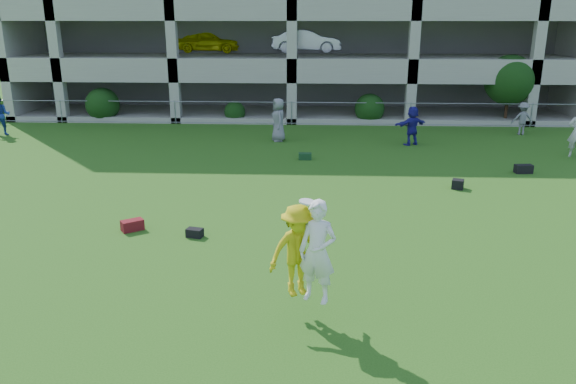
# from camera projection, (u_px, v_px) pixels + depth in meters

# --- Properties ---
(ground) EXTENTS (100.00, 100.00, 0.00)m
(ground) POSITION_uv_depth(u_px,v_px,m) (249.00, 309.00, 10.63)
(ground) COLOR #235114
(ground) RESTS_ON ground
(bystander_a) EXTENTS (1.07, 0.93, 1.89)m
(bystander_a) POSITION_uv_depth(u_px,v_px,m) (0.00, 115.00, 25.93)
(bystander_a) COLOR navy
(bystander_a) RESTS_ON ground
(bystander_c) EXTENTS (0.85, 1.06, 1.90)m
(bystander_c) POSITION_uv_depth(u_px,v_px,m) (278.00, 120.00, 24.75)
(bystander_c) COLOR gray
(bystander_c) RESTS_ON ground
(bystander_d) EXTENTS (1.60, 1.17, 1.67)m
(bystander_d) POSITION_uv_depth(u_px,v_px,m) (412.00, 126.00, 24.02)
(bystander_d) COLOR navy
(bystander_d) RESTS_ON ground
(bystander_f) EXTENTS (1.00, 0.60, 1.51)m
(bystander_f) POSITION_uv_depth(u_px,v_px,m) (522.00, 119.00, 26.17)
(bystander_f) COLOR slate
(bystander_f) RESTS_ON ground
(bag_red_a) EXTENTS (0.62, 0.57, 0.28)m
(bag_red_a) POSITION_uv_depth(u_px,v_px,m) (132.00, 225.00, 14.52)
(bag_red_a) COLOR maroon
(bag_red_a) RESTS_ON ground
(bag_black_b) EXTENTS (0.45, 0.34, 0.22)m
(bag_black_b) POSITION_uv_depth(u_px,v_px,m) (195.00, 233.00, 14.09)
(bag_black_b) COLOR black
(bag_black_b) RESTS_ON ground
(crate_d) EXTENTS (0.45, 0.45, 0.30)m
(crate_d) POSITION_uv_depth(u_px,v_px,m) (458.00, 184.00, 18.04)
(crate_d) COLOR black
(crate_d) RESTS_ON ground
(bag_black_e) EXTENTS (0.63, 0.37, 0.30)m
(bag_black_e) POSITION_uv_depth(u_px,v_px,m) (524.00, 169.00, 19.85)
(bag_black_e) COLOR black
(bag_black_e) RESTS_ON ground
(bag_green_g) EXTENTS (0.51, 0.31, 0.25)m
(bag_green_g) POSITION_uv_depth(u_px,v_px,m) (305.00, 156.00, 21.75)
(bag_green_g) COLOR #143413
(bag_green_g) RESTS_ON ground
(frisbee_contest) EXTENTS (1.39, 1.11, 1.88)m
(frisbee_contest) POSITION_uv_depth(u_px,v_px,m) (304.00, 251.00, 9.96)
(frisbee_contest) COLOR gold
(frisbee_contest) RESTS_ON ground
(parking_garage) EXTENTS (30.00, 14.00, 12.00)m
(parking_garage) POSITION_uv_depth(u_px,v_px,m) (297.00, 5.00, 35.24)
(parking_garage) COLOR #9E998C
(parking_garage) RESTS_ON ground
(fence) EXTENTS (36.06, 0.06, 1.20)m
(fence) POSITION_uv_depth(u_px,v_px,m) (292.00, 113.00, 28.56)
(fence) COLOR gray
(fence) RESTS_ON ground
(shrub_row) EXTENTS (34.38, 2.52, 3.50)m
(shrub_row) POSITION_uv_depth(u_px,v_px,m) (382.00, 94.00, 28.75)
(shrub_row) COLOR #163D11
(shrub_row) RESTS_ON ground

